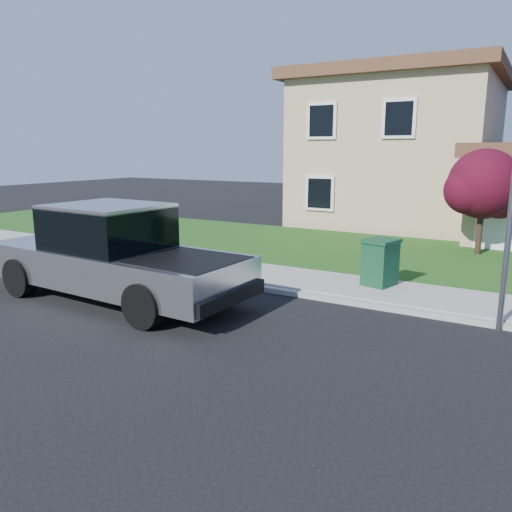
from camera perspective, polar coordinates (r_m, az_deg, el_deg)
The scene contains 9 objects.
ground at distance 10.29m, azimuth -9.05°, elevation -7.49°, with size 80.00×80.00×0.00m, color black.
curb at distance 12.07m, azimuth 3.41°, elevation -4.11°, with size 40.00×0.20×0.12m, color gray.
sidewalk at distance 13.03m, azimuth 5.59°, elevation -2.87°, with size 40.00×2.00×0.15m, color gray.
lawn at distance 17.13m, azimuth 11.87°, elevation 0.45°, with size 40.00×7.00×0.10m, color #164112.
house at distance 24.35m, azimuth 18.91°, elevation 10.81°, with size 14.00×11.30×6.85m.
pickup_truck at distance 11.91m, azimuth -15.93°, elevation 0.02°, with size 6.82×2.74×2.21m.
woman at distance 12.69m, azimuth -9.86°, elevation 0.25°, with size 0.71×0.59×1.82m.
ornamental_tree at distance 17.50m, azimuth 24.68°, elevation 7.14°, with size 2.45×2.21×3.37m.
trash_bin at distance 12.56m, azimuth 14.00°, elevation -0.66°, with size 0.89×0.96×1.15m.
Camera 1 is at (6.19, -7.48, 3.41)m, focal length 35.00 mm.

